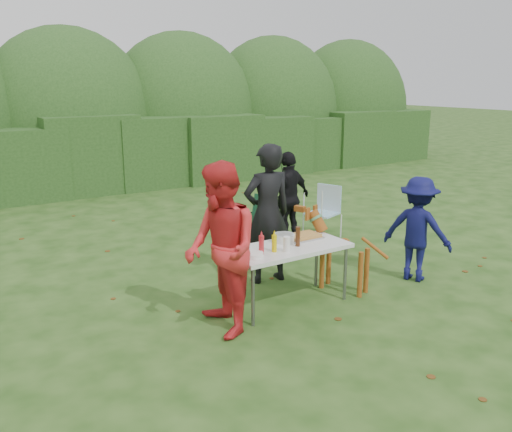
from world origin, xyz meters
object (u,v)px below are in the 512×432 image
person_red_jacket (221,250)px  child (418,229)px  ketchup_bottle (261,245)px  lawn_chair (322,211)px  beer_bottle (298,236)px  paper_towel_roll (244,241)px  person_black_puffy (289,198)px  person_cook (267,214)px  folding_table (288,251)px  camping_chair (256,223)px  mustard_bottle (274,243)px  dog (345,253)px

person_red_jacket → child: bearing=98.9°
ketchup_bottle → lawn_chair: bearing=38.2°
lawn_chair → beer_bottle: 3.03m
paper_towel_roll → beer_bottle: bearing=-14.2°
ketchup_bottle → beer_bottle: beer_bottle is taller
person_red_jacket → beer_bottle: 1.15m
person_black_puffy → beer_bottle: size_ratio=6.44×
person_red_jacket → person_cook: bearing=138.2°
folding_table → camping_chair: camping_chair is taller
lawn_chair → mustard_bottle: 3.31m
person_red_jacket → paper_towel_roll: (0.49, 0.32, -0.07)m
beer_bottle → lawn_chair: bearing=44.3°
person_cook → beer_bottle: person_cook is taller
person_cook → dog: 1.13m
folding_table → person_red_jacket: (-1.04, -0.21, 0.25)m
folding_table → person_red_jacket: person_red_jacket is taller
camping_chair → person_red_jacket: bearing=35.0°
child → lawn_chair: (0.28, 2.31, -0.27)m
folding_table → lawn_chair: 3.05m
person_black_puffy → dog: size_ratio=1.43×
person_black_puffy → ketchup_bottle: person_black_puffy is taller
dog → paper_towel_roll: 1.48m
lawn_chair → beer_bottle: (-2.15, -2.10, 0.41)m
mustard_bottle → dog: bearing=1.8°
folding_table → paper_towel_roll: paper_towel_roll is taller
person_black_puffy → mustard_bottle: size_ratio=7.73×
folding_table → lawn_chair: size_ratio=1.68×
camping_chair → ketchup_bottle: 2.53m
camping_chair → paper_towel_roll: 2.45m
child → beer_bottle: child is taller
dog → ketchup_bottle: (-1.31, -0.03, 0.34)m
lawn_chair → dog: bearing=36.3°
beer_bottle → paper_towel_roll: bearing=165.8°
person_red_jacket → child: size_ratio=1.31×
person_cook → child: size_ratio=1.32×
folding_table → paper_towel_roll: size_ratio=5.77×
person_cook → child: 2.05m
person_cook → person_red_jacket: size_ratio=1.00×
person_cook → mustard_bottle: person_cook is taller
beer_bottle → paper_towel_roll: (-0.65, 0.16, 0.01)m
person_cook → camping_chair: (0.64, 1.26, -0.51)m
ketchup_bottle → paper_towel_roll: bearing=123.2°
beer_bottle → person_red_jacket: bearing=-172.4°
beer_bottle → ketchup_bottle: bearing=-178.4°
lawn_chair → folding_table: bearing=21.9°
ketchup_bottle → beer_bottle: size_ratio=0.92×
camping_chair → paper_towel_roll: (-1.43, -1.95, 0.44)m
camping_chair → person_black_puffy: bearing=161.8°
person_black_puffy → beer_bottle: person_black_puffy is taller
person_black_puffy → child: size_ratio=1.08×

